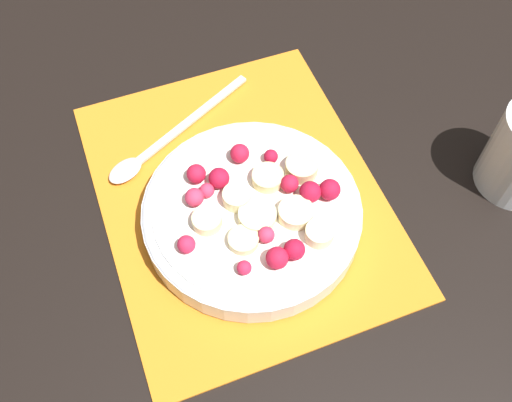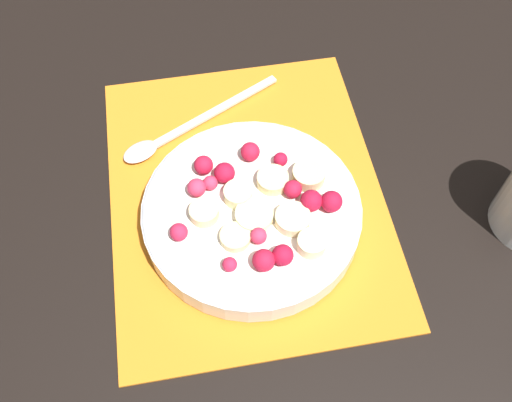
% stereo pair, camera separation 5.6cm
% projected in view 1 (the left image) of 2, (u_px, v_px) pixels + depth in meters
% --- Properties ---
extents(ground_plane, '(3.00, 3.00, 0.00)m').
position_uv_depth(ground_plane, '(240.00, 196.00, 0.61)').
color(ground_plane, black).
extents(placemat, '(0.37, 0.29, 0.01)m').
position_uv_depth(placemat, '(240.00, 195.00, 0.61)').
color(placemat, orange).
rests_on(placemat, ground_plane).
extents(fruit_bowl, '(0.22, 0.22, 0.05)m').
position_uv_depth(fruit_bowl, '(257.00, 210.00, 0.58)').
color(fruit_bowl, silver).
rests_on(fruit_bowl, placemat).
extents(spoon, '(0.11, 0.19, 0.01)m').
position_uv_depth(spoon, '(155.00, 147.00, 0.64)').
color(spoon, silver).
rests_on(spoon, placemat).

